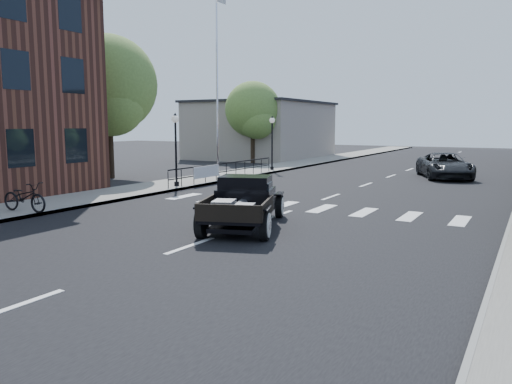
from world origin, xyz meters
The scene contains 15 objects.
ground centered at (0.00, 0.00, 0.00)m, with size 120.00×120.00×0.00m, color black.
road centered at (0.00, 15.00, 0.01)m, with size 14.00×80.00×0.02m, color black.
road_markings centered at (0.00, 10.00, 0.00)m, with size 12.00×60.00×0.06m, color silver, non-canonical shape.
sidewalk_left centered at (-8.50, 15.00, 0.07)m, with size 3.00×80.00×0.15m, color gray.
low_building_left centered at (-15.00, 28.00, 2.50)m, with size 10.00×12.00×5.00m, color #A19587.
railing centered at (-7.30, 10.00, 0.65)m, with size 0.08×10.00×1.00m, color black, non-canonical shape.
banner centered at (-7.22, 8.00, 0.45)m, with size 0.04×2.20×0.60m, color silver, non-canonical shape.
lamp_post_b centered at (-7.60, 6.00, 1.91)m, with size 0.36×0.36×3.53m, color black, non-canonical shape.
lamp_post_c centered at (-7.60, 16.00, 1.91)m, with size 0.36×0.36×3.53m, color black, non-canonical shape.
flagpole centered at (-9.20, 12.00, 5.69)m, with size 0.12×0.12×11.09m, color silver.
big_tree_near centered at (-14.00, 8.00, 4.10)m, with size 5.58×5.58×8.20m, color #567733, non-canonical shape.
big_tree_far centered at (-12.50, 22.00, 3.27)m, with size 4.46×4.46×6.55m, color #567733, non-canonical shape.
hotrod_pickup centered at (0.00, -0.29, 0.80)m, with size 2.16×4.63×1.61m, color black, non-canonical shape.
second_car centered at (2.98, 17.43, 0.73)m, with size 2.43×5.28×1.47m, color black.
motorcycle centered at (-7.55, -2.31, 0.66)m, with size 0.68×1.95×1.02m, color black.
Camera 1 is at (7.66, -13.09, 3.13)m, focal length 35.00 mm.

